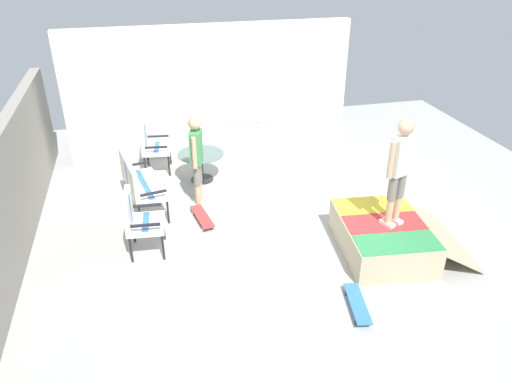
# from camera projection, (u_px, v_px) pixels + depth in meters

# --- Properties ---
(ground_plane) EXTENTS (12.00, 12.00, 0.10)m
(ground_plane) POSITION_uv_depth(u_px,v_px,m) (283.00, 243.00, 7.84)
(ground_plane) COLOR #A8A8A3
(back_wall_cinderblock) EXTENTS (9.00, 0.20, 1.91)m
(back_wall_cinderblock) POSITION_uv_depth(u_px,v_px,m) (0.00, 221.00, 6.52)
(back_wall_cinderblock) COLOR gray
(back_wall_cinderblock) RESTS_ON ground_plane
(house_facade) EXTENTS (0.23, 6.00, 2.75)m
(house_facade) POSITION_uv_depth(u_px,v_px,m) (212.00, 91.00, 10.29)
(house_facade) COLOR white
(house_facade) RESTS_ON ground_plane
(skate_ramp) EXTENTS (1.80, 2.07, 0.52)m
(skate_ramp) POSITION_uv_depth(u_px,v_px,m) (384.00, 236.00, 7.45)
(skate_ramp) COLOR tan
(skate_ramp) RESTS_ON ground_plane
(patio_bench) EXTENTS (1.33, 0.77, 1.02)m
(patio_bench) POSITION_uv_depth(u_px,v_px,m) (137.00, 180.00, 8.32)
(patio_bench) COLOR black
(patio_bench) RESTS_ON ground_plane
(patio_chair_near_house) EXTENTS (0.69, 0.63, 1.02)m
(patio_chair_near_house) POSITION_uv_depth(u_px,v_px,m) (151.00, 143.00, 9.77)
(patio_chair_near_house) COLOR black
(patio_chair_near_house) RESTS_ON ground_plane
(patio_chair_by_wall) EXTENTS (0.67, 0.60, 1.02)m
(patio_chair_by_wall) POSITION_uv_depth(u_px,v_px,m) (137.00, 217.00, 7.27)
(patio_chair_by_wall) COLOR black
(patio_chair_by_wall) RESTS_ON ground_plane
(patio_table) EXTENTS (0.90, 0.90, 0.57)m
(patio_table) POSITION_uv_depth(u_px,v_px,m) (201.00, 161.00, 9.50)
(patio_table) COLOR black
(patio_table) RESTS_ON ground_plane
(person_watching) EXTENTS (0.46, 0.31, 1.68)m
(person_watching) POSITION_uv_depth(u_px,v_px,m) (197.00, 155.00, 8.35)
(person_watching) COLOR silver
(person_watching) RESTS_ON ground_plane
(person_skater) EXTENTS (0.32, 0.46, 1.64)m
(person_skater) POSITION_uv_depth(u_px,v_px,m) (400.00, 166.00, 6.85)
(person_skater) COLOR silver
(person_skater) RESTS_ON skate_ramp
(skateboard_by_bench) EXTENTS (0.82, 0.33, 0.10)m
(skateboard_by_bench) POSITION_uv_depth(u_px,v_px,m) (202.00, 217.00, 8.29)
(skateboard_by_bench) COLOR #B23838
(skateboard_by_bench) RESTS_ON ground_plane
(skateboard_spare) EXTENTS (0.82, 0.34, 0.10)m
(skateboard_spare) POSITION_uv_depth(u_px,v_px,m) (357.00, 304.00, 6.37)
(skateboard_spare) COLOR #3372B2
(skateboard_spare) RESTS_ON ground_plane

